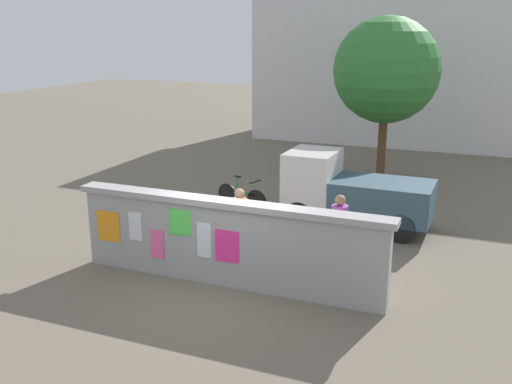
{
  "coord_description": "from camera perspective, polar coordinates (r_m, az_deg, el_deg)",
  "views": [
    {
      "loc": [
        4.43,
        -9.43,
        4.85
      ],
      "look_at": [
        -0.27,
        2.14,
        1.28
      ],
      "focal_mm": 40.54,
      "sensor_mm": 36.0,
      "label": 1
    }
  ],
  "objects": [
    {
      "name": "poster_wall",
      "position": [
        11.15,
        -2.91,
        -4.91
      ],
      "size": [
        6.42,
        0.42,
        1.71
      ],
      "color": "#9A9A9A",
      "rests_on": "ground"
    },
    {
      "name": "ground",
      "position": [
        18.62,
        7.57,
        0.74
      ],
      "size": [
        60.0,
        60.0,
        0.0
      ],
      "primitive_type": "plane",
      "color": "#6B6051"
    },
    {
      "name": "person_bystander",
      "position": [
        12.19,
        -1.63,
        -2.52
      ],
      "size": [
        0.47,
        0.47,
        1.62
      ],
      "color": "purple",
      "rests_on": "ground"
    },
    {
      "name": "building_background",
      "position": [
        26.86,
        15.24,
        12.77
      ],
      "size": [
        13.28,
        5.89,
        7.17
      ],
      "color": "silver",
      "rests_on": "ground"
    },
    {
      "name": "auto_rickshaw_truck",
      "position": [
        14.57,
        9.26,
        0.03
      ],
      "size": [
        3.63,
        1.57,
        1.85
      ],
      "color": "black",
      "rests_on": "ground"
    },
    {
      "name": "bicycle_near",
      "position": [
        15.82,
        -1.41,
        -0.51
      ],
      "size": [
        1.65,
        0.62,
        0.95
      ],
      "color": "black",
      "rests_on": "ground"
    },
    {
      "name": "tree_roadside",
      "position": [
        19.18,
        12.74,
        11.63
      ],
      "size": [
        3.38,
        3.38,
        5.22
      ],
      "color": "brown",
      "rests_on": "ground"
    },
    {
      "name": "person_walking",
      "position": [
        11.85,
        8.22,
        -3.23
      ],
      "size": [
        0.45,
        0.45,
        1.62
      ],
      "color": "#3F994C",
      "rests_on": "ground"
    },
    {
      "name": "motorcycle",
      "position": [
        13.9,
        -7.3,
        -2.56
      ],
      "size": [
        1.88,
        0.63,
        0.87
      ],
      "color": "black",
      "rests_on": "ground"
    }
  ]
}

